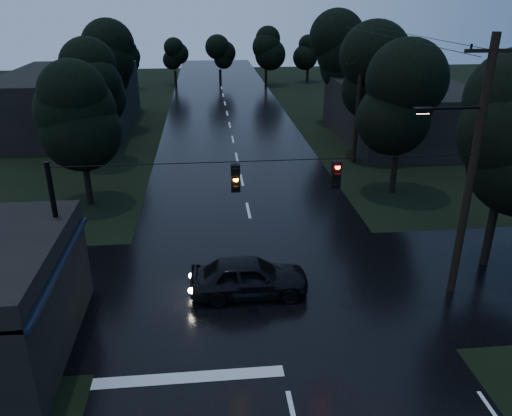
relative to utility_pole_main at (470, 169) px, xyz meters
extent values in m
cube|color=black|center=(-7.41, 19.00, -5.26)|extent=(12.00, 120.00, 0.02)
cube|color=black|center=(-7.41, 1.00, -5.26)|extent=(60.00, 9.00, 0.02)
cube|color=black|center=(-14.41, -2.00, -2.06)|extent=(0.30, 7.00, 0.15)
cylinder|color=black|center=(-14.61, -5.00, -3.76)|extent=(0.10, 0.10, 3.00)
cylinder|color=black|center=(-14.61, 1.00, -3.76)|extent=(0.10, 0.10, 3.00)
cube|color=#FFDD66|center=(-14.46, -3.50, -2.76)|extent=(0.06, 1.60, 0.50)
cube|color=#FFDD66|center=(-14.46, -0.80, -2.76)|extent=(0.06, 1.20, 0.50)
cube|color=black|center=(6.59, 23.00, -3.06)|extent=(10.00, 14.00, 4.40)
cube|color=black|center=(-21.41, 29.00, -2.76)|extent=(10.00, 16.00, 5.00)
cylinder|color=black|center=(0.09, 0.00, -0.26)|extent=(0.30, 0.30, 10.00)
cube|color=black|center=(0.09, 0.00, 4.14)|extent=(2.00, 0.12, 0.12)
cylinder|color=black|center=(-1.01, 0.00, 2.24)|extent=(2.20, 0.10, 0.10)
cube|color=black|center=(-2.11, 0.00, 2.19)|extent=(0.60, 0.25, 0.18)
cube|color=#FFB266|center=(-2.11, 0.00, 2.09)|extent=(0.45, 0.18, 0.03)
cylinder|color=black|center=(0.89, 17.00, -1.51)|extent=(0.30, 0.30, 7.50)
cube|color=black|center=(0.89, 17.00, 1.64)|extent=(2.00, 0.12, 0.12)
cylinder|color=black|center=(-14.91, 0.00, -2.26)|extent=(0.18, 0.18, 6.00)
cylinder|color=black|center=(-7.41, 0.00, 0.54)|extent=(15.00, 0.03, 0.03)
cube|color=black|center=(-8.61, 0.00, -0.06)|extent=(0.32, 0.25, 1.00)
sphere|color=orange|center=(-8.61, -0.15, -0.06)|extent=(0.18, 0.18, 0.18)
cube|color=black|center=(-5.01, 0.00, -0.06)|extent=(0.32, 0.25, 1.00)
sphere|color=#FF0C07|center=(-5.01, -0.15, -0.06)|extent=(0.18, 0.18, 0.18)
cylinder|color=black|center=(2.59, 2.00, -3.86)|extent=(0.36, 0.36, 2.80)
sphere|color=black|center=(2.59, 2.00, -0.46)|extent=(4.48, 4.48, 4.48)
sphere|color=black|center=(2.59, 2.00, 0.74)|extent=(4.48, 4.48, 4.48)
cylinder|color=black|center=(-16.41, 11.00, -4.03)|extent=(0.36, 0.36, 2.45)
sphere|color=black|center=(-16.41, 11.00, -1.06)|extent=(3.92, 3.92, 3.92)
sphere|color=black|center=(-16.41, 11.00, -0.01)|extent=(3.92, 3.92, 3.92)
sphere|color=black|center=(-16.41, 11.00, 1.04)|extent=(3.92, 3.92, 3.92)
cylinder|color=black|center=(-17.01, 19.00, -3.95)|extent=(0.36, 0.36, 2.62)
sphere|color=black|center=(-17.01, 19.00, -0.76)|extent=(4.20, 4.20, 4.20)
sphere|color=black|center=(-17.01, 19.00, 0.37)|extent=(4.20, 4.20, 4.20)
sphere|color=black|center=(-17.01, 19.00, 1.49)|extent=(4.20, 4.20, 4.20)
cylinder|color=black|center=(-17.61, 29.00, -3.86)|extent=(0.36, 0.36, 2.80)
sphere|color=black|center=(-17.61, 29.00, -0.46)|extent=(4.48, 4.48, 4.48)
sphere|color=black|center=(-17.61, 29.00, 0.74)|extent=(4.48, 4.48, 4.48)
sphere|color=black|center=(-17.61, 29.00, 1.94)|extent=(4.48, 4.48, 4.48)
cylinder|color=black|center=(1.59, 11.00, -3.95)|extent=(0.36, 0.36, 2.62)
sphere|color=black|center=(1.59, 11.00, -0.76)|extent=(4.20, 4.20, 4.20)
sphere|color=black|center=(1.59, 11.00, 0.37)|extent=(4.20, 4.20, 4.20)
sphere|color=black|center=(1.59, 11.00, 1.49)|extent=(4.20, 4.20, 4.20)
cylinder|color=black|center=(2.19, 19.00, -3.86)|extent=(0.36, 0.36, 2.80)
sphere|color=black|center=(2.19, 19.00, -0.46)|extent=(4.48, 4.48, 4.48)
sphere|color=black|center=(2.19, 19.00, 0.74)|extent=(4.48, 4.48, 4.48)
sphere|color=black|center=(2.19, 19.00, 1.94)|extent=(4.48, 4.48, 4.48)
cylinder|color=black|center=(2.79, 29.00, -3.77)|extent=(0.36, 0.36, 2.97)
sphere|color=black|center=(2.79, 29.00, -0.16)|extent=(4.76, 4.76, 4.76)
sphere|color=black|center=(2.79, 29.00, 1.12)|extent=(4.76, 4.76, 4.76)
sphere|color=black|center=(2.79, 29.00, 2.39)|extent=(4.76, 4.76, 4.76)
imported|color=black|center=(-8.09, 0.62, -4.46)|extent=(4.72, 1.94, 1.60)
camera|label=1|loc=(-9.55, -16.47, 5.85)|focal=35.00mm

